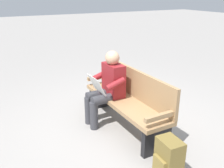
% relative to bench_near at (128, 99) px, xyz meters
% --- Properties ---
extents(ground_plane, '(40.00, 40.00, 0.00)m').
position_rel_bench_near_xyz_m(ground_plane, '(-0.00, 0.07, -0.46)').
color(ground_plane, gray).
extents(bench_near, '(1.81, 0.51, 0.90)m').
position_rel_bench_near_xyz_m(bench_near, '(0.00, 0.00, 0.00)').
color(bench_near, '#9E7A51').
rests_on(bench_near, ground).
extents(person_seated, '(0.58, 0.58, 1.18)m').
position_rel_bench_near_xyz_m(person_seated, '(0.26, 0.24, 0.17)').
color(person_seated, maroon).
rests_on(person_seated, ground).
extents(backpack, '(0.30, 0.27, 0.48)m').
position_rel_bench_near_xyz_m(backpack, '(-1.21, 0.21, -0.22)').
color(backpack, brown).
rests_on(backpack, ground).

